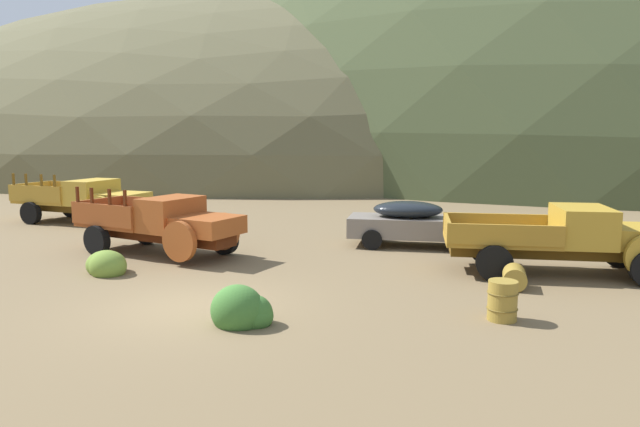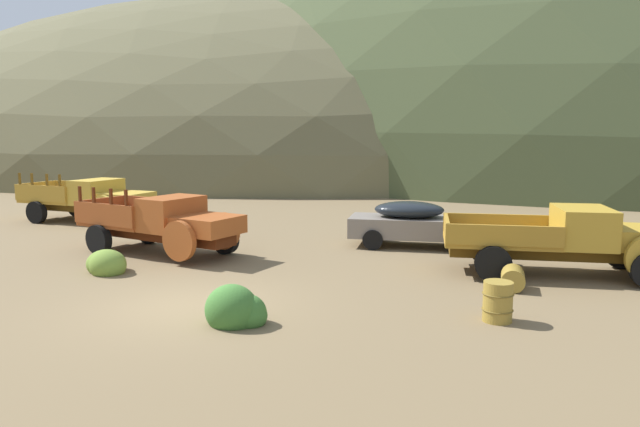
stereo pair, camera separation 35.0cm
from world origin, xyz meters
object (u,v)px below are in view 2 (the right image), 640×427
at_px(truck_mustard, 579,240).
at_px(car_primer_gray, 421,223).
at_px(oil_drum_tipped, 513,278).
at_px(oil_drum_by_truck, 498,301).
at_px(truck_faded_yellow, 95,199).
at_px(truck_oxide_orange, 170,224).

bearing_deg(truck_mustard, car_primer_gray, 142.42).
bearing_deg(oil_drum_tipped, oil_drum_by_truck, -92.98).
distance_m(truck_mustard, oil_drum_by_truck, 5.18).
distance_m(truck_faded_yellow, truck_oxide_orange, 8.35).
bearing_deg(oil_drum_by_truck, truck_faded_yellow, 157.26).
bearing_deg(truck_faded_yellow, car_primer_gray, 0.21).
bearing_deg(oil_drum_tipped, car_primer_gray, 126.04).
relative_size(truck_mustard, oil_drum_by_truck, 7.69).
height_order(oil_drum_by_truck, oil_drum_tipped, oil_drum_by_truck).
xyz_separation_m(truck_mustard, oil_drum_by_truck, (-1.70, -4.86, -0.57)).
relative_size(car_primer_gray, truck_mustard, 0.77).
xyz_separation_m(truck_mustard, oil_drum_tipped, (-1.56, -2.16, -0.71)).
bearing_deg(oil_drum_tipped, truck_mustard, 54.27).
distance_m(truck_oxide_orange, oil_drum_tipped, 10.52).
xyz_separation_m(car_primer_gray, oil_drum_tipped, (3.31, -4.55, -0.53)).
relative_size(truck_oxide_orange, car_primer_gray, 1.18).
height_order(truck_faded_yellow, oil_drum_tipped, truck_faded_yellow).
distance_m(truck_mustard, oil_drum_tipped, 2.76).
bearing_deg(truck_mustard, oil_drum_tipped, -137.17).
relative_size(car_primer_gray, oil_drum_by_truck, 5.93).
bearing_deg(truck_faded_yellow, truck_oxide_orange, -31.16).
bearing_deg(truck_faded_yellow, oil_drum_tipped, -14.22).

